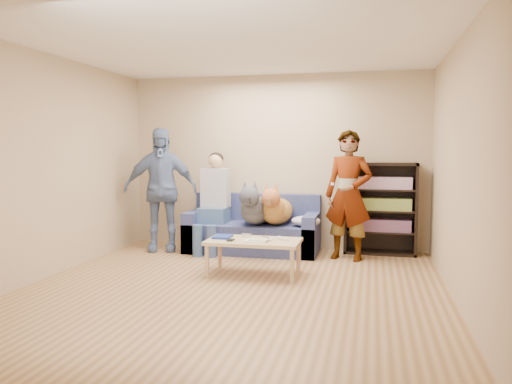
% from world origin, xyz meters
% --- Properties ---
extents(ground, '(5.00, 5.00, 0.00)m').
position_xyz_m(ground, '(0.00, 0.00, 0.00)').
color(ground, olive).
rests_on(ground, ground).
extents(ceiling, '(5.00, 5.00, 0.00)m').
position_xyz_m(ceiling, '(0.00, 0.00, 2.60)').
color(ceiling, white).
rests_on(ceiling, ground).
extents(wall_back, '(4.50, 0.00, 4.50)m').
position_xyz_m(wall_back, '(0.00, 2.50, 1.30)').
color(wall_back, tan).
rests_on(wall_back, ground).
extents(wall_front, '(4.50, 0.00, 4.50)m').
position_xyz_m(wall_front, '(0.00, -2.50, 1.30)').
color(wall_front, tan).
rests_on(wall_front, ground).
extents(wall_left, '(0.00, 5.00, 5.00)m').
position_xyz_m(wall_left, '(-2.25, 0.00, 1.30)').
color(wall_left, tan).
rests_on(wall_left, ground).
extents(wall_right, '(0.00, 5.00, 5.00)m').
position_xyz_m(wall_right, '(2.25, 0.00, 1.30)').
color(wall_right, tan).
rests_on(wall_right, ground).
extents(blanket, '(0.40, 0.34, 0.14)m').
position_xyz_m(blanket, '(0.55, 1.90, 0.50)').
color(blanket, silver).
rests_on(blanket, sofa).
extents(person_standing_right, '(0.72, 0.57, 1.75)m').
position_xyz_m(person_standing_right, '(1.12, 1.85, 0.87)').
color(person_standing_right, gray).
rests_on(person_standing_right, ground).
extents(person_standing_left, '(1.14, 0.73, 1.80)m').
position_xyz_m(person_standing_left, '(-1.59, 1.84, 0.90)').
color(person_standing_left, '#6D7DAF').
rests_on(person_standing_left, ground).
extents(held_controller, '(0.05, 0.12, 0.03)m').
position_xyz_m(held_controller, '(0.92, 1.65, 1.04)').
color(held_controller, silver).
rests_on(held_controller, person_standing_right).
extents(notebook_blue, '(0.20, 0.26, 0.03)m').
position_xyz_m(notebook_blue, '(-0.32, 0.81, 0.43)').
color(notebook_blue, navy).
rests_on(notebook_blue, coffee_table).
extents(papers, '(0.26, 0.20, 0.02)m').
position_xyz_m(papers, '(0.13, 0.66, 0.43)').
color(papers, silver).
rests_on(papers, coffee_table).
extents(magazine, '(0.22, 0.17, 0.01)m').
position_xyz_m(magazine, '(0.16, 0.68, 0.44)').
color(magazine, '#C2B79B').
rests_on(magazine, coffee_table).
extents(camera_silver, '(0.11, 0.06, 0.05)m').
position_xyz_m(camera_silver, '(-0.04, 0.88, 0.45)').
color(camera_silver, silver).
rests_on(camera_silver, coffee_table).
extents(controller_a, '(0.04, 0.13, 0.03)m').
position_xyz_m(controller_a, '(0.36, 0.86, 0.43)').
color(controller_a, silver).
rests_on(controller_a, coffee_table).
extents(controller_b, '(0.09, 0.06, 0.03)m').
position_xyz_m(controller_b, '(0.44, 0.78, 0.43)').
color(controller_b, silver).
rests_on(controller_b, coffee_table).
extents(headphone_cup_a, '(0.07, 0.07, 0.02)m').
position_xyz_m(headphone_cup_a, '(0.28, 0.74, 0.43)').
color(headphone_cup_a, silver).
rests_on(headphone_cup_a, coffee_table).
extents(headphone_cup_b, '(0.07, 0.07, 0.02)m').
position_xyz_m(headphone_cup_b, '(0.28, 0.82, 0.43)').
color(headphone_cup_b, white).
rests_on(headphone_cup_b, coffee_table).
extents(pen_orange, '(0.13, 0.06, 0.01)m').
position_xyz_m(pen_orange, '(0.06, 0.60, 0.42)').
color(pen_orange, orange).
rests_on(pen_orange, coffee_table).
extents(pen_black, '(0.13, 0.08, 0.01)m').
position_xyz_m(pen_black, '(0.20, 0.94, 0.42)').
color(pen_black, black).
rests_on(pen_black, coffee_table).
extents(wallet, '(0.07, 0.12, 0.02)m').
position_xyz_m(wallet, '(-0.17, 0.64, 0.43)').
color(wallet, black).
rests_on(wallet, coffee_table).
extents(sofa, '(1.90, 0.85, 0.82)m').
position_xyz_m(sofa, '(-0.25, 2.10, 0.28)').
color(sofa, '#515B93').
rests_on(sofa, ground).
extents(person_seated, '(0.40, 0.73, 1.47)m').
position_xyz_m(person_seated, '(-0.82, 1.97, 0.77)').
color(person_seated, '#446397').
rests_on(person_seated, sofa).
extents(dog_gray, '(0.45, 1.27, 0.65)m').
position_xyz_m(dog_gray, '(-0.16, 1.89, 0.66)').
color(dog_gray, '#53575E').
rests_on(dog_gray, sofa).
extents(dog_tan, '(0.42, 1.17, 0.61)m').
position_xyz_m(dog_tan, '(0.12, 1.95, 0.64)').
color(dog_tan, '#AC7834').
rests_on(dog_tan, sofa).
extents(coffee_table, '(1.10, 0.60, 0.42)m').
position_xyz_m(coffee_table, '(0.08, 0.76, 0.37)').
color(coffee_table, '#D7C384').
rests_on(coffee_table, ground).
extents(bookshelf, '(1.00, 0.34, 1.30)m').
position_xyz_m(bookshelf, '(1.55, 2.33, 0.68)').
color(bookshelf, black).
rests_on(bookshelf, ground).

